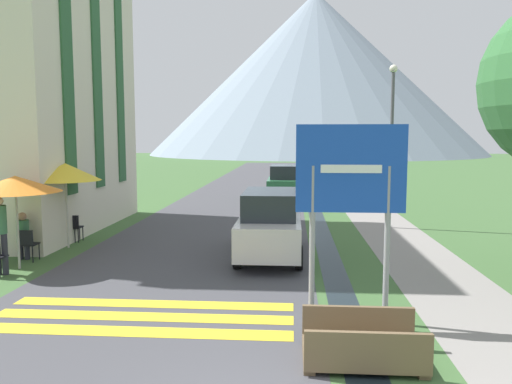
{
  "coord_description": "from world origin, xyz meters",
  "views": [
    {
      "loc": [
        0.17,
        -4.93,
        3.22
      ],
      "look_at": [
        -0.9,
        10.0,
        1.59
      ],
      "focal_mm": 35.0,
      "sensor_mm": 36.0,
      "label": 1
    }
  ],
  "objects_px": {
    "cafe_chair_far_right": "(74,226)",
    "hotel_building": "(14,42)",
    "cafe_chair_far_left": "(71,226)",
    "cafe_umbrella_front_orange": "(15,184)",
    "cafe_chair_near_right": "(28,242)",
    "person_standing_terrace": "(0,229)",
    "road_sign": "(350,190)",
    "cafe_umbrella_middle_yellow": "(65,172)",
    "parked_car_near": "(270,224)",
    "parked_car_far": "(286,183)",
    "person_seated_near": "(23,233)",
    "streetlamp": "(392,134)",
    "footbridge": "(362,347)"
  },
  "relations": [
    {
      "from": "cafe_umbrella_middle_yellow",
      "to": "cafe_chair_far_left",
      "type": "bearing_deg",
      "value": 109.35
    },
    {
      "from": "footbridge",
      "to": "cafe_chair_far_right",
      "type": "distance_m",
      "value": 11.02
    },
    {
      "from": "cafe_chair_far_right",
      "to": "parked_car_far",
      "type": "bearing_deg",
      "value": 65.53
    },
    {
      "from": "cafe_umbrella_front_orange",
      "to": "cafe_chair_far_right",
      "type": "bearing_deg",
      "value": 90.34
    },
    {
      "from": "road_sign",
      "to": "person_standing_terrace",
      "type": "height_order",
      "value": "road_sign"
    },
    {
      "from": "road_sign",
      "to": "cafe_chair_near_right",
      "type": "height_order",
      "value": "road_sign"
    },
    {
      "from": "hotel_building",
      "to": "cafe_umbrella_middle_yellow",
      "type": "bearing_deg",
      "value": -44.28
    },
    {
      "from": "parked_car_near",
      "to": "person_seated_near",
      "type": "distance_m",
      "value": 6.58
    },
    {
      "from": "parked_car_far",
      "to": "cafe_umbrella_middle_yellow",
      "type": "height_order",
      "value": "cafe_umbrella_middle_yellow"
    },
    {
      "from": "footbridge",
      "to": "cafe_chair_far_left",
      "type": "height_order",
      "value": "cafe_chair_far_left"
    },
    {
      "from": "streetlamp",
      "to": "cafe_chair_far_left",
      "type": "bearing_deg",
      "value": -162.51
    },
    {
      "from": "hotel_building",
      "to": "person_seated_near",
      "type": "distance_m",
      "value": 7.68
    },
    {
      "from": "cafe_chair_far_right",
      "to": "hotel_building",
      "type": "bearing_deg",
      "value": 148.97
    },
    {
      "from": "cafe_chair_near_right",
      "to": "parked_car_far",
      "type": "bearing_deg",
      "value": 84.7
    },
    {
      "from": "parked_car_far",
      "to": "cafe_chair_near_right",
      "type": "distance_m",
      "value": 15.0
    },
    {
      "from": "parked_car_near",
      "to": "cafe_chair_far_left",
      "type": "relative_size",
      "value": 5.04
    },
    {
      "from": "cafe_umbrella_middle_yellow",
      "to": "streetlamp",
      "type": "height_order",
      "value": "streetlamp"
    },
    {
      "from": "cafe_chair_near_right",
      "to": "road_sign",
      "type": "bearing_deg",
      "value": -4.89
    },
    {
      "from": "cafe_chair_far_right",
      "to": "cafe_umbrella_front_orange",
      "type": "bearing_deg",
      "value": -83.72
    },
    {
      "from": "hotel_building",
      "to": "road_sign",
      "type": "xyz_separation_m",
      "value": [
        10.56,
        -8.39,
        -4.17
      ]
    },
    {
      "from": "cafe_umbrella_middle_yellow",
      "to": "hotel_building",
      "type": "bearing_deg",
      "value": 135.72
    },
    {
      "from": "parked_car_far",
      "to": "cafe_umbrella_middle_yellow",
      "type": "distance_m",
      "value": 13.41
    },
    {
      "from": "cafe_chair_far_right",
      "to": "cafe_umbrella_middle_yellow",
      "type": "bearing_deg",
      "value": -71.44
    },
    {
      "from": "cafe_chair_near_right",
      "to": "cafe_chair_far_left",
      "type": "distance_m",
      "value": 2.47
    },
    {
      "from": "road_sign",
      "to": "person_seated_near",
      "type": "bearing_deg",
      "value": 153.72
    },
    {
      "from": "cafe_umbrella_front_orange",
      "to": "person_seated_near",
      "type": "height_order",
      "value": "cafe_umbrella_front_orange"
    },
    {
      "from": "hotel_building",
      "to": "cafe_chair_far_left",
      "type": "bearing_deg",
      "value": -38.3
    },
    {
      "from": "cafe_chair_far_left",
      "to": "cafe_umbrella_front_orange",
      "type": "height_order",
      "value": "cafe_umbrella_front_orange"
    },
    {
      "from": "hotel_building",
      "to": "footbridge",
      "type": "bearing_deg",
      "value": -43.2
    },
    {
      "from": "cafe_chair_far_left",
      "to": "cafe_chair_far_right",
      "type": "bearing_deg",
      "value": -3.39
    },
    {
      "from": "cafe_chair_far_left",
      "to": "person_seated_near",
      "type": "relative_size",
      "value": 0.67
    },
    {
      "from": "parked_car_near",
      "to": "cafe_umbrella_middle_yellow",
      "type": "xyz_separation_m",
      "value": [
        -5.98,
        0.71,
        1.33
      ]
    },
    {
      "from": "cafe_chair_far_right",
      "to": "cafe_umbrella_front_orange",
      "type": "distance_m",
      "value": 3.55
    },
    {
      "from": "road_sign",
      "to": "cafe_umbrella_middle_yellow",
      "type": "distance_m",
      "value": 9.31
    },
    {
      "from": "cafe_chair_near_right",
      "to": "person_standing_terrace",
      "type": "distance_m",
      "value": 1.35
    },
    {
      "from": "cafe_chair_far_left",
      "to": "cafe_umbrella_middle_yellow",
      "type": "distance_m",
      "value": 1.91
    },
    {
      "from": "hotel_building",
      "to": "cafe_chair_far_right",
      "type": "relative_size",
      "value": 14.25
    },
    {
      "from": "cafe_umbrella_front_orange",
      "to": "streetlamp",
      "type": "relative_size",
      "value": 0.4
    },
    {
      "from": "hotel_building",
      "to": "parked_car_near",
      "type": "relative_size",
      "value": 2.83
    },
    {
      "from": "cafe_chair_far_left",
      "to": "person_standing_terrace",
      "type": "xyz_separation_m",
      "value": [
        -0.0,
        -3.7,
        0.57
      ]
    },
    {
      "from": "cafe_umbrella_middle_yellow",
      "to": "person_standing_terrace",
      "type": "bearing_deg",
      "value": -95.39
    },
    {
      "from": "footbridge",
      "to": "cafe_chair_near_right",
      "type": "height_order",
      "value": "cafe_chair_near_right"
    },
    {
      "from": "person_standing_terrace",
      "to": "streetlamp",
      "type": "relative_size",
      "value": 0.32
    },
    {
      "from": "road_sign",
      "to": "cafe_chair_far_right",
      "type": "relative_size",
      "value": 4.06
    },
    {
      "from": "road_sign",
      "to": "footbridge",
      "type": "bearing_deg",
      "value": -88.9
    },
    {
      "from": "hotel_building",
      "to": "cafe_chair_near_right",
      "type": "distance_m",
      "value": 8.04
    },
    {
      "from": "parked_car_far",
      "to": "cafe_umbrella_front_orange",
      "type": "relative_size",
      "value": 1.69
    },
    {
      "from": "parked_car_far",
      "to": "person_seated_near",
      "type": "distance_m",
      "value": 14.89
    },
    {
      "from": "hotel_building",
      "to": "parked_car_near",
      "type": "bearing_deg",
      "value": -22.07
    },
    {
      "from": "hotel_building",
      "to": "streetlamp",
      "type": "relative_size",
      "value": 2.1
    }
  ]
}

